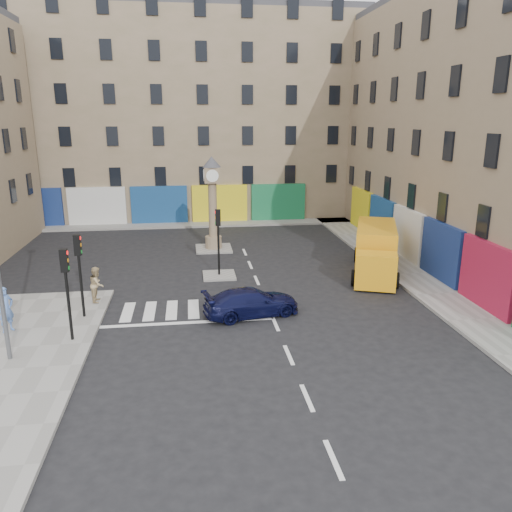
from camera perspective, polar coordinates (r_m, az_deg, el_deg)
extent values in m
plane|color=black|center=(20.95, 2.68, -8.80)|extent=(120.00, 120.00, 0.00)
cube|color=gray|center=(32.39, 14.78, -0.29)|extent=(2.60, 30.00, 0.15)
cube|color=gray|center=(41.85, -8.18, 3.60)|extent=(32.00, 2.40, 0.15)
cube|color=gray|center=(28.14, -4.23, -2.22)|extent=(1.80, 1.80, 0.12)
cube|color=gray|center=(33.90, -4.86, 0.85)|extent=(2.40, 2.40, 0.12)
cube|color=#887259|center=(34.20, 25.81, 13.00)|extent=(10.00, 30.00, 16.00)
cube|color=#8E775F|center=(46.77, -8.55, 15.23)|extent=(32.00, 10.00, 17.00)
cylinder|color=black|center=(20.81, -20.59, -5.39)|extent=(0.12, 0.12, 2.80)
cube|color=black|center=(20.25, -21.08, -0.49)|extent=(0.28, 0.22, 0.90)
cylinder|color=black|center=(23.02, -19.32, -3.28)|extent=(0.12, 0.12, 2.80)
cube|color=black|center=(22.52, -19.74, 1.19)|extent=(0.28, 0.22, 0.90)
cylinder|color=black|center=(27.73, -4.29, 0.65)|extent=(0.12, 0.12, 2.80)
cube|color=black|center=(27.32, -4.37, 4.40)|extent=(0.28, 0.22, 0.90)
cylinder|color=#887259|center=(33.79, -4.88, 1.61)|extent=(1.10, 1.10, 0.80)
cylinder|color=#887259|center=(33.33, -4.96, 5.28)|extent=(0.56, 0.56, 3.60)
cube|color=#887259|center=(33.00, -5.06, 9.21)|extent=(1.00, 1.00, 1.00)
cylinder|color=white|center=(32.48, -5.01, 9.11)|extent=(0.80, 0.06, 0.80)
cone|color=#333338|center=(32.92, -5.09, 10.68)|extent=(1.20, 1.20, 0.70)
imported|color=black|center=(22.50, -0.53, -5.29)|extent=(4.60, 2.64, 1.25)
cube|color=orange|center=(30.06, 13.51, 1.11)|extent=(3.84, 5.63, 2.49)
cube|color=orange|center=(26.38, 13.51, -1.64)|extent=(2.38, 1.94, 1.84)
cube|color=black|center=(26.21, 13.57, -0.77)|extent=(2.07, 1.56, 0.76)
cylinder|color=black|center=(26.97, 11.13, -2.45)|extent=(0.56, 0.91, 0.87)
cylinder|color=black|center=(27.02, 15.73, -2.72)|extent=(0.56, 0.91, 0.87)
cylinder|color=black|center=(31.55, 11.43, 0.18)|extent=(0.56, 0.91, 0.87)
cylinder|color=black|center=(31.59, 15.36, -0.06)|extent=(0.56, 0.91, 0.87)
imported|color=#567DC6|center=(22.77, -26.67, -5.47)|extent=(0.77, 0.84, 1.92)
imported|color=tan|center=(24.87, -17.71, -3.09)|extent=(0.66, 0.84, 1.70)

